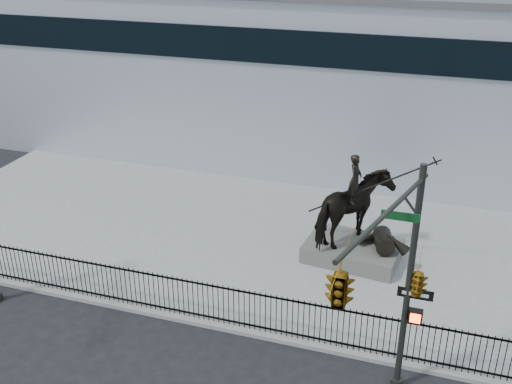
% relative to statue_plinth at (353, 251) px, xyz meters
% --- Properties ---
extents(ground, '(120.00, 120.00, 0.00)m').
position_rel_statue_plinth_xyz_m(ground, '(-4.59, -6.76, -0.49)').
color(ground, black).
rests_on(ground, ground).
extents(plaza, '(30.00, 12.00, 0.15)m').
position_rel_statue_plinth_xyz_m(plaza, '(-4.59, 0.24, -0.41)').
color(plaza, gray).
rests_on(plaza, ground).
extents(building, '(44.00, 14.00, 9.00)m').
position_rel_statue_plinth_xyz_m(building, '(-4.59, 13.24, 4.01)').
color(building, silver).
rests_on(building, ground).
extents(picket_fence, '(22.10, 0.10, 1.50)m').
position_rel_statue_plinth_xyz_m(picket_fence, '(-4.59, -5.51, 0.42)').
color(picket_fence, black).
rests_on(picket_fence, plaza).
extents(statue_plinth, '(3.82, 2.83, 0.67)m').
position_rel_statue_plinth_xyz_m(statue_plinth, '(0.00, 0.00, 0.00)').
color(statue_plinth, '#52504B').
rests_on(statue_plinth, plaza).
extents(equestrian_statue, '(4.56, 3.08, 3.88)m').
position_rel_statue_plinth_xyz_m(equestrian_statue, '(0.07, -0.01, 1.74)').
color(equestrian_statue, black).
rests_on(equestrian_statue, statue_plinth).
extents(traffic_signal_right, '(2.17, 6.86, 7.00)m').
position_rel_statue_plinth_xyz_m(traffic_signal_right, '(1.88, -8.76, 4.37)').
color(traffic_signal_right, '#272924').
rests_on(traffic_signal_right, ground).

